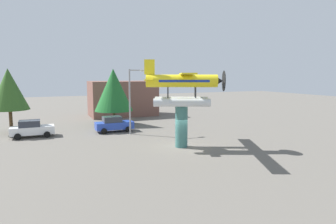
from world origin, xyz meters
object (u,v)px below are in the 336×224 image
car_mid_blue (114,124)px  streetlight_primary (132,96)px  tree_west (9,89)px  display_pedestal (181,126)px  storefront_building (123,98)px  car_near_white (32,129)px  floatplane_monument (183,86)px  tree_east (114,90)px

car_mid_blue → streetlight_primary: size_ratio=0.60×
car_mid_blue → tree_west: 11.89m
display_pedestal → storefront_building: (0.43, 22.00, 0.85)m
storefront_building → streetlight_primary: bearing=-100.9°
storefront_building → tree_west: bearing=-149.1°
display_pedestal → streetlight_primary: streetlight_primary is taller
storefront_building → tree_west: size_ratio=1.42×
car_near_white → storefront_building: 17.74m
floatplane_monument → car_near_white: (-12.49, 9.91, -4.52)m
floatplane_monument → car_mid_blue: (-4.06, 9.38, -4.52)m
floatplane_monument → storefront_building: (0.31, 22.05, -2.68)m
streetlight_primary → storefront_building: 15.08m
floatplane_monument → tree_east: floatplane_monument is taller
car_near_white → storefront_building: storefront_building is taller
car_near_white → streetlight_primary: bearing=-14.6°
floatplane_monument → storefront_building: bearing=113.7°
display_pedestal → streetlight_primary: 7.97m
floatplane_monument → car_near_white: 16.57m
tree_west → tree_east: size_ratio=0.99×
car_near_white → tree_east: 10.92m
tree_west → car_mid_blue: bearing=-19.3°
car_mid_blue → tree_west: size_ratio=0.59×
car_mid_blue → streetlight_primary: (1.54, -2.07, 3.24)m
floatplane_monument → storefront_building: 22.22m
display_pedestal → tree_east: 14.37m
floatplane_monument → car_mid_blue: 11.18m
floatplane_monument → tree_east: 14.23m
display_pedestal → tree_east: (-2.87, 13.83, 2.65)m
display_pedestal → car_near_white: bearing=141.5°
display_pedestal → tree_east: size_ratio=0.52×
floatplane_monument → streetlight_primary: size_ratio=1.42×
display_pedestal → tree_east: bearing=101.7°
display_pedestal → car_mid_blue: (-3.94, 9.33, -0.98)m
streetlight_primary → car_near_white: bearing=165.4°
display_pedestal → car_near_white: (-12.37, 9.85, -0.98)m
car_near_white → tree_west: (-2.15, 3.19, 3.96)m
tree_west → display_pedestal: bearing=-41.9°
floatplane_monument → tree_west: bearing=162.7°
car_near_white → streetlight_primary: streetlight_primary is taller
display_pedestal → car_near_white: display_pedestal is taller
car_mid_blue → tree_east: tree_east is taller
tree_west → streetlight_primary: bearing=-25.5°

